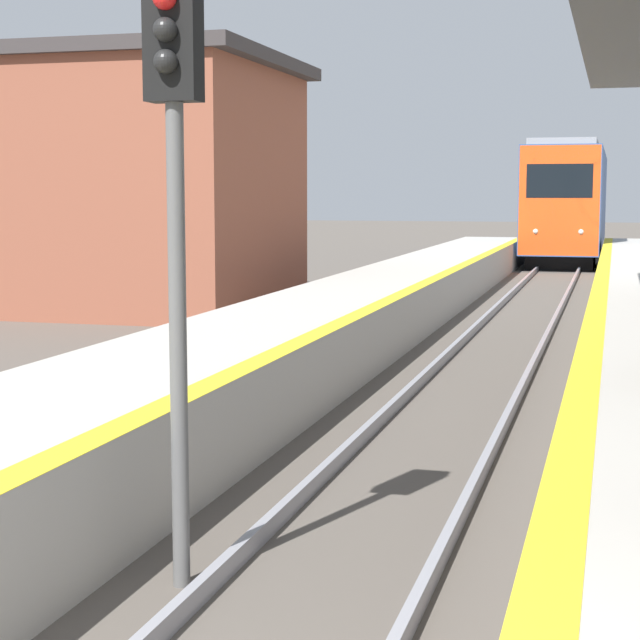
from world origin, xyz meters
The scene contains 3 objects.
train centered at (0.00, 43.63, 2.35)m, with size 2.77×17.90×4.62m.
signal_near centered at (-0.96, 4.01, 2.97)m, with size 0.36×0.31×4.23m.
station_building centered at (-12.56, 20.73, 2.95)m, with size 14.11×7.00×5.87m.
Camera 1 is at (1.89, -2.67, 2.73)m, focal length 60.00 mm.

